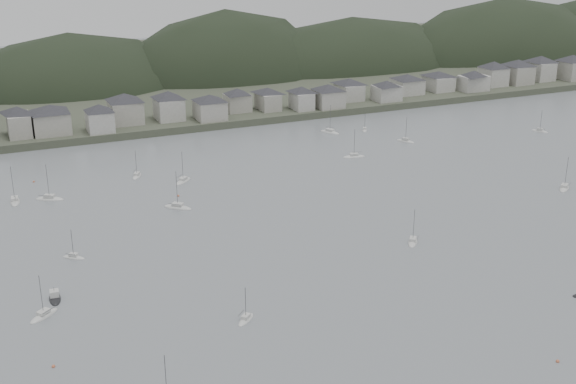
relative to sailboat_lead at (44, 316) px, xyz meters
name	(u,v)px	position (x,y,z in m)	size (l,w,h in m)	color
ground	(437,334)	(72.40, -40.10, -0.18)	(900.00, 900.00, 0.00)	slate
far_shore_land	(127,76)	(72.40, 254.90, 1.32)	(900.00, 250.00, 3.00)	#383D2D
forested_ridge	(148,107)	(77.23, 229.30, -11.46)	(851.55, 103.94, 102.57)	black
waterfront_town	(293,95)	(122.99, 143.24, 8.48)	(451.48, 28.46, 12.92)	gray
sailboat_lead	(44,316)	(0.00, 0.00, 0.00)	(7.43, 6.60, 10.36)	silver
moored_fleet	(294,208)	(74.85, 35.92, 0.00)	(262.65, 175.73, 12.83)	silver
motor_launch_far	(55,298)	(3.14, 6.98, 0.12)	(3.05, 7.12, 3.68)	black
mooring_buoys	(276,238)	(61.45, 17.79, -0.03)	(167.89, 150.85, 0.70)	#BE623F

